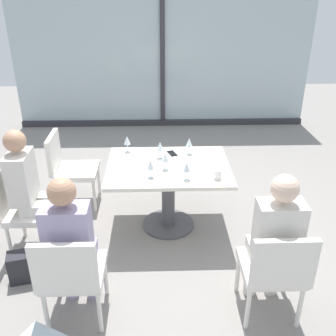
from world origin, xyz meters
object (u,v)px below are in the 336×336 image
(chair_side_end, at_px, (22,205))
(wine_glass_2, at_px, (187,167))
(chair_far_left, at_px, (69,165))
(wine_glass_3, at_px, (165,157))
(chair_front_right, at_px, (275,268))
(handbag_0, at_px, (26,266))
(wine_glass_0, at_px, (189,143))
(wine_glass_1, at_px, (160,147))
(wine_glass_5, at_px, (127,140))
(coffee_cup, at_px, (218,174))
(chair_front_left, at_px, (71,273))
(wine_glass_4, at_px, (150,165))
(cell_phone_on_table, at_px, (172,153))
(dining_table_main, at_px, (168,181))
(person_front_left, at_px, (71,241))
(person_front_right, at_px, (274,238))
(person_side_end, at_px, (30,186))

(chair_side_end, height_order, wine_glass_2, wine_glass_2)
(chair_far_left, distance_m, wine_glass_3, 1.31)
(chair_front_right, relative_size, handbag_0, 2.90)
(chair_front_right, xyz_separation_m, wine_glass_0, (-0.53, 1.58, 0.37))
(chair_front_right, height_order, wine_glass_1, wine_glass_1)
(wine_glass_5, distance_m, coffee_cup, 1.11)
(chair_front_left, xyz_separation_m, wine_glass_4, (0.59, 1.06, 0.37))
(wine_glass_0, xyz_separation_m, wine_glass_4, (-0.41, -0.53, 0.00))
(cell_phone_on_table, bearing_deg, wine_glass_2, -99.83)
(chair_front_right, distance_m, handbag_0, 2.15)
(wine_glass_1, bearing_deg, wine_glass_4, -102.60)
(dining_table_main, height_order, person_front_left, person_front_left)
(person_front_right, height_order, wine_glass_2, person_front_right)
(person_front_right, height_order, coffee_cup, person_front_right)
(dining_table_main, xyz_separation_m, chair_far_left, (-1.14, 0.52, -0.05))
(cell_phone_on_table, bearing_deg, wine_glass_0, -23.18)
(wine_glass_2, distance_m, coffee_cup, 0.31)
(person_side_end, bearing_deg, person_front_right, -22.41)
(wine_glass_0, height_order, wine_glass_2, same)
(person_side_end, xyz_separation_m, wine_glass_4, (1.13, 0.10, 0.16))
(person_front_right, height_order, wine_glass_1, person_front_right)
(person_side_end, bearing_deg, wine_glass_0, 21.99)
(chair_far_left, xyz_separation_m, wine_glass_3, (1.11, -0.61, 0.37))
(cell_phone_on_table, relative_size, handbag_0, 0.48)
(person_front_left, xyz_separation_m, wine_glass_4, (0.59, 0.95, 0.16))
(wine_glass_2, bearing_deg, chair_far_left, 147.56)
(person_side_end, bearing_deg, chair_side_end, -180.00)
(wine_glass_1, xyz_separation_m, wine_glass_5, (-0.35, 0.18, 0.00))
(wine_glass_3, bearing_deg, chair_far_left, 151.20)
(cell_phone_on_table, bearing_deg, coffee_cup, -75.57)
(dining_table_main, relative_size, wine_glass_5, 6.72)
(wine_glass_1, xyz_separation_m, wine_glass_2, (0.24, -0.49, 0.00))
(person_front_left, xyz_separation_m, wine_glass_0, (1.00, 1.48, 0.16))
(chair_front_right, bearing_deg, handbag_0, 166.21)
(chair_far_left, relative_size, wine_glass_3, 4.70)
(chair_side_end, relative_size, wine_glass_1, 4.70)
(dining_table_main, relative_size, chair_front_left, 1.43)
(chair_side_end, relative_size, chair_front_right, 1.00)
(chair_front_right, height_order, handbag_0, chair_front_right)
(chair_side_end, height_order, person_side_end, person_side_end)
(wine_glass_5, bearing_deg, chair_front_right, -54.28)
(wine_glass_4, bearing_deg, chair_front_right, -48.39)
(chair_far_left, height_order, person_front_right, person_front_right)
(chair_side_end, bearing_deg, handbag_0, -75.23)
(coffee_cup, bearing_deg, chair_front_right, -73.21)
(person_side_end, bearing_deg, dining_table_main, 14.80)
(chair_side_end, distance_m, wine_glass_4, 1.30)
(chair_front_left, distance_m, wine_glass_1, 1.68)
(chair_far_left, xyz_separation_m, cell_phone_on_table, (1.19, -0.23, 0.24))
(wine_glass_1, distance_m, wine_glass_5, 0.40)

